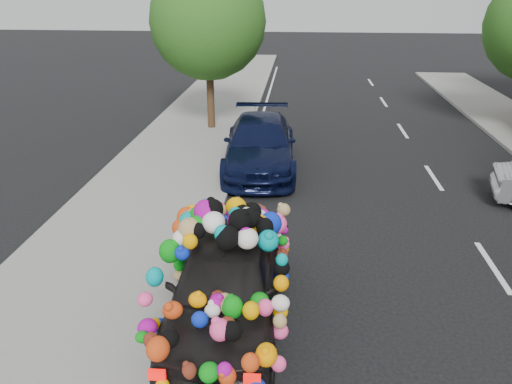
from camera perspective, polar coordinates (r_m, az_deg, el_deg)
ground at (r=10.60m, az=6.75°, el=-7.60°), size 100.00×100.00×0.00m
sidewalk at (r=11.24m, az=-15.82°, el=-6.13°), size 4.00×60.00×0.12m
kerb at (r=10.73m, az=-5.96°, el=-6.75°), size 0.15×60.00×0.13m
lane_markings at (r=11.34m, az=25.42°, el=-7.70°), size 6.00×50.00×0.01m
tree_near_sidewalk at (r=18.98m, az=-5.52°, el=18.85°), size 4.20×4.20×6.13m
plush_art_car at (r=8.28m, az=-3.53°, el=-8.07°), size 2.23×4.66×2.15m
navy_sedan at (r=15.34m, az=0.46°, el=5.52°), size 2.39×5.32×1.52m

